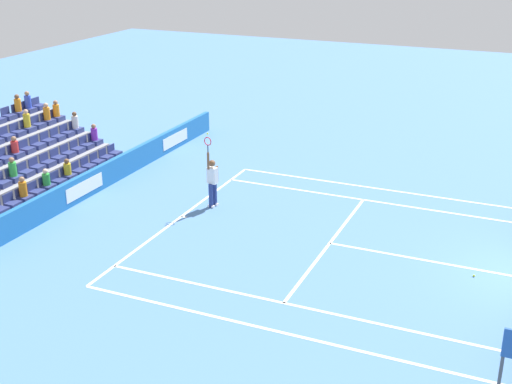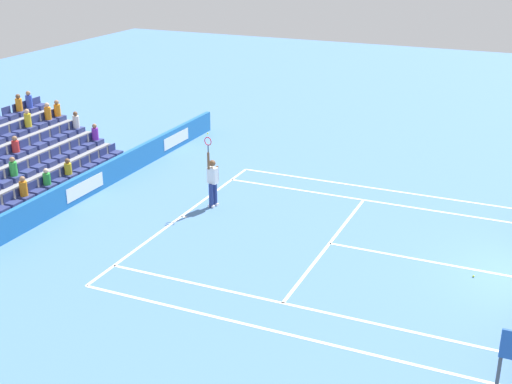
{
  "view_description": "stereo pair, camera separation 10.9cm",
  "coord_description": "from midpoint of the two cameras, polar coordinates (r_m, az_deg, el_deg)",
  "views": [
    {
      "loc": [
        19.31,
        -0.63,
        9.56
      ],
      "look_at": [
        -0.65,
        -9.29,
        1.1
      ],
      "focal_mm": 47.97,
      "sensor_mm": 36.0,
      "label": 1
    },
    {
      "loc": [
        19.27,
        -0.53,
        9.56
      ],
      "look_at": [
        -0.65,
        -9.29,
        1.1
      ],
      "focal_mm": 47.97,
      "sensor_mm": 36.0,
      "label": 2
    }
  ],
  "objects": [
    {
      "name": "line_centre_service",
      "position": [
        21.68,
        14.41,
        -5.63
      ],
      "size": [
        0.1,
        6.4,
        0.01
      ],
      "primitive_type": "cube",
      "color": "white",
      "rests_on": "ground"
    },
    {
      "name": "line_baseline",
      "position": [
        24.31,
        -6.11,
        -2.03
      ],
      "size": [
        10.97,
        0.1,
        0.01
      ],
      "primitive_type": "cube",
      "color": "white",
      "rests_on": "ground"
    },
    {
      "name": "line_doubles_sideline_right",
      "position": [
        27.09,
        10.77,
        0.2
      ],
      "size": [
        0.1,
        11.89,
        0.01
      ],
      "primitive_type": "cube",
      "color": "white",
      "rests_on": "ground"
    },
    {
      "name": "stadium_stand",
      "position": [
        28.5,
        -19.9,
        2.09
      ],
      "size": [
        8.06,
        4.75,
        3.03
      ],
      "color": "gray",
      "rests_on": "ground"
    },
    {
      "name": "line_singles_sideline_right",
      "position": [
        25.84,
        10.06,
        -0.8
      ],
      "size": [
        0.1,
        11.89,
        0.01
      ],
      "primitive_type": "cube",
      "color": "white",
      "rests_on": "ground"
    },
    {
      "name": "tennis_player",
      "position": [
        24.74,
        -3.51,
        0.94
      ],
      "size": [
        0.51,
        0.39,
        2.85
      ],
      "color": "navy",
      "rests_on": "ground"
    },
    {
      "name": "line_doubles_sideline_left",
      "position": [
        17.62,
        2.15,
        -11.61
      ],
      "size": [
        0.1,
        11.89,
        0.01
      ],
      "primitive_type": "cube",
      "color": "white",
      "rests_on": "ground"
    },
    {
      "name": "line_singles_sideline_left",
      "position": [
        18.72,
        3.73,
        -9.51
      ],
      "size": [
        0.1,
        11.89,
        0.01
      ],
      "primitive_type": "cube",
      "color": "white",
      "rests_on": "ground"
    },
    {
      "name": "loose_tennis_ball",
      "position": [
        21.11,
        17.83,
        -6.7
      ],
      "size": [
        0.07,
        0.07,
        0.07
      ],
      "primitive_type": "sphere",
      "color": "#D1E533",
      "rests_on": "ground"
    },
    {
      "name": "line_centre_mark",
      "position": [
        24.27,
        -5.9,
        -2.07
      ],
      "size": [
        0.1,
        0.2,
        0.01
      ],
      "primitive_type": "cube",
      "color": "white",
      "rests_on": "ground"
    },
    {
      "name": "line_service",
      "position": [
        22.3,
        6.3,
        -4.27
      ],
      "size": [
        8.23,
        0.1,
        0.01
      ],
      "primitive_type": "cube",
      "color": "white",
      "rests_on": "ground"
    },
    {
      "name": "sponsor_barrier",
      "position": [
        26.36,
        -14.12,
        0.42
      ],
      "size": [
        20.39,
        0.22,
        0.95
      ],
      "color": "#1E66AD",
      "rests_on": "ground"
    }
  ]
}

